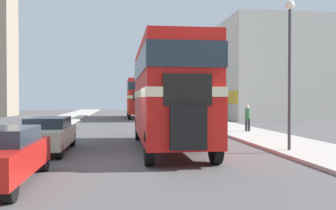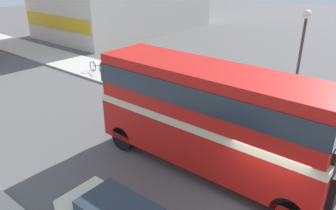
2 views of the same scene
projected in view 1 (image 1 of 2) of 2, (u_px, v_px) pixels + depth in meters
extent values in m
plane|color=#565454|center=(149.00, 161.00, 12.71)|extent=(120.00, 120.00, 0.00)
cube|color=#B7B2A8|center=(334.00, 156.00, 13.56)|extent=(3.50, 120.00, 0.12)
cube|color=red|center=(168.00, 117.00, 15.78)|extent=(2.45, 9.38, 1.66)
cube|color=beige|center=(168.00, 94.00, 15.76)|extent=(2.48, 9.43, 0.30)
cube|color=red|center=(168.00, 69.00, 15.75)|extent=(2.41, 9.19, 1.81)
cube|color=#232D38|center=(168.00, 67.00, 15.74)|extent=(2.48, 9.29, 0.81)
cube|color=black|center=(188.00, 128.00, 11.03)|extent=(1.10, 0.20, 1.32)
cube|color=black|center=(188.00, 90.00, 11.14)|extent=(1.47, 0.12, 0.96)
cylinder|color=black|center=(149.00, 148.00, 11.90)|extent=(0.28, 1.13, 1.13)
cylinder|color=black|center=(216.00, 147.00, 12.17)|extent=(0.28, 1.13, 1.13)
cylinder|color=black|center=(138.00, 129.00, 19.30)|extent=(0.28, 1.13, 1.13)
cylinder|color=black|center=(180.00, 129.00, 19.57)|extent=(0.28, 1.13, 1.13)
cube|color=red|center=(138.00, 106.00, 42.14)|extent=(2.41, 9.05, 1.65)
cube|color=beige|center=(138.00, 97.00, 42.13)|extent=(2.44, 9.09, 0.30)
cube|color=red|center=(138.00, 88.00, 42.11)|extent=(2.37, 8.87, 1.79)
cube|color=#232D38|center=(138.00, 87.00, 42.11)|extent=(2.44, 8.96, 0.81)
cube|color=black|center=(140.00, 107.00, 37.55)|extent=(1.09, 0.20, 1.32)
cube|color=black|center=(140.00, 96.00, 37.67)|extent=(1.45, 0.12, 0.96)
cylinder|color=black|center=(129.00, 114.00, 38.43)|extent=(0.28, 1.13, 1.13)
cylinder|color=black|center=(150.00, 114.00, 38.69)|extent=(0.28, 1.13, 1.13)
cylinder|color=black|center=(128.00, 112.00, 45.50)|extent=(0.28, 1.13, 1.13)
cylinder|color=black|center=(146.00, 112.00, 45.77)|extent=(0.28, 1.13, 1.13)
cube|color=#232D38|center=(1.00, 136.00, 9.38)|extent=(1.47, 2.23, 0.41)
cylinder|color=black|center=(10.00, 187.00, 7.64)|extent=(0.20, 0.64, 0.64)
cylinder|color=black|center=(44.00, 160.00, 11.00)|extent=(0.20, 0.64, 0.64)
cube|color=beige|center=(48.00, 136.00, 14.87)|extent=(1.68, 4.52, 0.69)
cube|color=#232D38|center=(49.00, 122.00, 15.04)|extent=(1.48, 2.35, 0.40)
cylinder|color=black|center=(16.00, 151.00, 12.98)|extent=(0.20, 0.64, 0.64)
cylinder|color=black|center=(59.00, 150.00, 13.17)|extent=(0.20, 0.64, 0.64)
cylinder|color=black|center=(38.00, 140.00, 16.58)|extent=(0.20, 0.64, 0.64)
cylinder|color=black|center=(73.00, 139.00, 16.77)|extent=(0.20, 0.64, 0.64)
cylinder|color=#282833|center=(246.00, 125.00, 23.19)|extent=(0.15, 0.15, 0.78)
cylinder|color=#282833|center=(249.00, 125.00, 23.21)|extent=(0.15, 0.15, 0.78)
cylinder|color=#336B42|center=(248.00, 114.00, 23.19)|extent=(0.33, 0.33, 0.62)
sphere|color=beige|center=(248.00, 107.00, 23.18)|extent=(0.21, 0.21, 0.21)
torus|color=black|center=(215.00, 120.00, 28.86)|extent=(0.05, 0.71, 0.71)
torus|color=black|center=(212.00, 120.00, 29.90)|extent=(0.05, 0.71, 0.71)
cylinder|color=#234C93|center=(214.00, 118.00, 29.38)|extent=(0.04, 1.06, 0.34)
cylinder|color=#234C93|center=(212.00, 117.00, 29.75)|extent=(0.04, 0.04, 0.43)
cylinder|color=#38383D|center=(290.00, 80.00, 14.66)|extent=(0.12, 0.12, 5.50)
sphere|color=#EFEACC|center=(290.00, 5.00, 14.61)|extent=(0.36, 0.36, 0.36)
cube|color=beige|center=(308.00, 71.00, 41.02)|extent=(19.30, 10.97, 10.39)
cube|color=gold|center=(222.00, 97.00, 39.85)|extent=(0.12, 10.43, 1.25)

